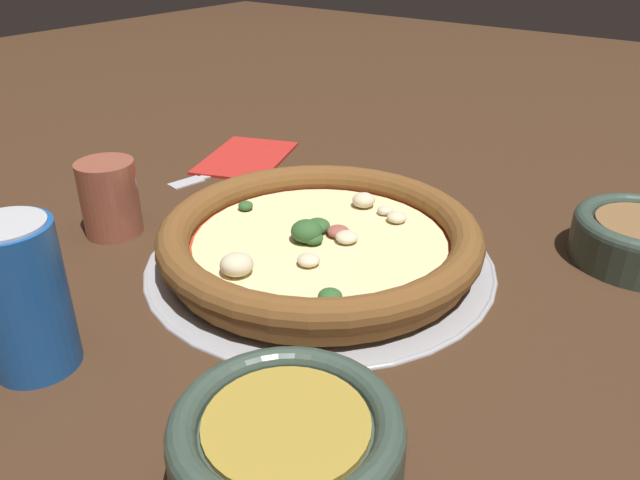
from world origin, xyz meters
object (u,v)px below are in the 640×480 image
object	(u,v)px
bowl_near	(287,450)
drinking_cup	(110,198)
pizza_tray	(320,259)
pizza	(320,238)
napkin	(246,156)
fork	(218,172)
beverage_can	(23,298)

from	to	relation	value
bowl_near	drinking_cup	xyz separation A→B (m)	(0.16, 0.38, 0.01)
pizza_tray	pizza	world-z (taller)	pizza
napkin	fork	world-z (taller)	napkin
pizza_tray	bowl_near	distance (m)	0.29
bowl_near	napkin	distance (m)	0.59
drinking_cup	napkin	world-z (taller)	drinking_cup
fork	beverage_can	xyz separation A→B (m)	(-0.37, -0.18, 0.06)
fork	beverage_can	world-z (taller)	beverage_can
bowl_near	beverage_can	world-z (taller)	beverage_can
pizza	drinking_cup	distance (m)	0.24
bowl_near	fork	xyz separation A→B (m)	(0.35, 0.41, -0.03)
bowl_near	pizza_tray	bearing A→B (deg)	32.98
napkin	beverage_can	distance (m)	0.48
pizza_tray	pizza	distance (m)	0.02
napkin	pizza_tray	bearing A→B (deg)	-123.45
drinking_cup	beverage_can	distance (m)	0.23
pizza	bowl_near	size ratio (longest dim) A/B	2.32
beverage_can	drinking_cup	bearing A→B (deg)	38.54
pizza_tray	bowl_near	bearing A→B (deg)	-147.02
pizza	drinking_cup	xyz separation A→B (m)	(-0.08, 0.22, 0.01)
pizza	napkin	xyz separation A→B (m)	(0.18, 0.26, -0.02)
bowl_near	drinking_cup	world-z (taller)	drinking_cup
pizza_tray	napkin	size ratio (longest dim) A/B	1.89
pizza	bowl_near	xyz separation A→B (m)	(-0.24, -0.16, 0.01)
drinking_cup	beverage_can	size ratio (longest dim) A/B	0.67
pizza_tray	drinking_cup	xyz separation A→B (m)	(-0.08, 0.22, 0.04)
napkin	beverage_can	xyz separation A→B (m)	(-0.44, -0.18, 0.06)
beverage_can	bowl_near	bearing A→B (deg)	-84.34
bowl_near	pizza	bearing A→B (deg)	33.01
pizza_tray	fork	world-z (taller)	pizza_tray
bowl_near	beverage_can	xyz separation A→B (m)	(-0.02, 0.24, 0.03)
drinking_cup	fork	size ratio (longest dim) A/B	0.49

